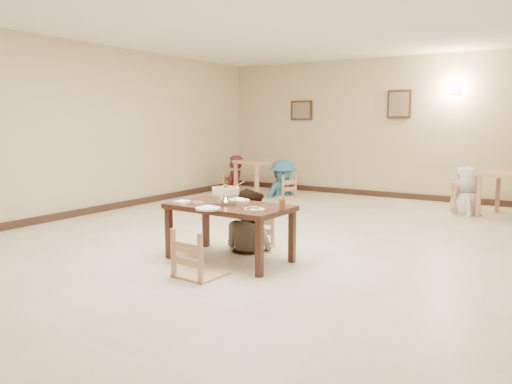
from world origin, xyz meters
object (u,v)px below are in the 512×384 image
Objects in this scene: bg_diner_a at (234,155)px; bg_diner_c at (468,166)px; bg_chair_lr at (283,175)px; bg_chair_rl at (467,186)px; curry_warmer at (226,191)px; bg_chair_ll at (234,174)px; bg_table_left at (257,167)px; bg_table_right at (508,181)px; main_table at (229,211)px; drink_glass at (282,203)px; main_diner at (249,189)px; bg_diner_b at (283,160)px; chair_far at (253,213)px; chair_near at (200,231)px.

bg_diner_c is at bearing 75.94° from bg_diner_a.
bg_chair_lr is 0.96× the size of bg_chair_rl.
bg_diner_a is (-3.15, 4.74, 0.03)m from curry_warmer.
bg_diner_c is at bearing -106.23° from bg_chair_ll.
bg_table_left is at bearing 73.72° from bg_diner_a.
bg_table_right is at bearing 75.77° from bg_diner_a.
bg_table_left is at bearing -179.26° from bg_table_right.
main_table is 0.72m from drink_glass.
main_table is at bearing -162.82° from bg_chair_ll.
bg_diner_a is at bearing -151.88° from bg_chair_ll.
main_diner is 5.21m from bg_chair_ll.
bg_diner_b is at bearing 73.38° from bg_chair_rl.
bg_chair_lr is 0.56× the size of bg_diner_c.
curry_warmer is at bearing 142.12° from bg_chair_rl.
main_table is 9.25× the size of drink_glass.
bg_diner_c is (1.13, 4.75, 0.11)m from drink_glass.
bg_diner_b is at bearing 180.00° from bg_chair_lr.
bg_diner_b is (-1.90, 4.79, -0.02)m from curry_warmer.
bg_chair_rl is at bearing 68.80° from curry_warmer.
bg_table_left is at bearing 119.78° from chair_far.
chair_near reaches higher than bg_chair_ll.
chair_near is 5.97m from bg_table_left.
main_table is 5.34m from bg_table_left.
curry_warmer is at bearing 18.93° from bg_diner_a.
curry_warmer is (0.04, -0.67, 0.38)m from chair_far.
bg_diner_c is (1.90, 4.23, 0.06)m from main_diner.
main_table is 1.57× the size of bg_table_left.
main_diner is (0.00, -0.10, 0.33)m from chair_far.
bg_diner_b is at bearing 179.93° from bg_table_right.
bg_chair_lr is at bearing 112.50° from chair_far.
main_table is at bearing -117.59° from bg_table_right.
bg_diner_a is (0.00, -0.00, 0.42)m from bg_chair_ll.
main_table is at bearing -85.31° from chair_far.
bg_table_right is at bearing -106.40° from bg_chair_ll.
bg_table_right is 1.00× the size of bg_chair_rl.
bg_diner_b reaches higher than curry_warmer.
chair_near is 5.70m from bg_chair_rl.
bg_diner_c reaches higher than chair_near.
curry_warmer is (0.04, -0.57, 0.05)m from main_diner.
main_table is at bearing -142.84° from bg_diner_b.
main_diner is at bearing 99.73° from main_table.
bg_chair_rl reaches higher than drink_glass.
bg_table_right is 0.59× the size of bg_diner_c.
drink_glass is 4.89m from bg_chair_rl.
bg_table_right is at bearing -110.01° from chair_near.
bg_diner_a is 1.02× the size of bg_diner_c.
bg_diner_b reaches higher than bg_table_left.
bg_diner_a reaches higher than bg_table_left.
bg_diner_c is at bearing 73.32° from bg_chair_rl.
bg_diner_a is at bearing 73.97° from bg_chair_rl.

